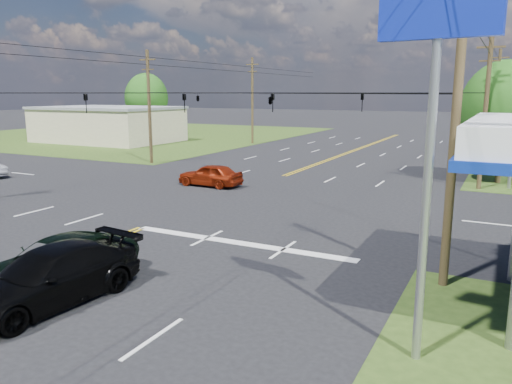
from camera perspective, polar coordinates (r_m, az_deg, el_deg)
The scene contains 17 objects.
ground at distance 29.57m, azimuth -3.00°, elevation -0.46°, with size 280.00×280.00×0.00m, color black.
grass_nw at distance 75.77m, azimuth -14.01°, elevation 6.44°, with size 46.00×48.00×0.03m, color #294115.
stop_bar at distance 20.44m, azimuth -2.03°, elevation -5.87°, with size 10.00×0.50×0.02m, color silver.
retail_nw at distance 64.89m, azimuth -16.52°, elevation 7.32°, with size 16.00×11.00×4.00m, color #C0B790.
pole_se at distance 16.17m, azimuth 21.76°, elevation 6.54°, with size 1.60×0.28×9.50m.
pole_nw at distance 43.78m, azimuth -12.10°, elevation 9.63°, with size 1.60×0.28×9.50m.
pole_ne at distance 34.11m, azimuth 24.74°, elevation 8.43°, with size 1.60×0.28×9.50m.
pole_left_far at distance 59.76m, azimuth -0.42°, elevation 10.51°, with size 1.60×0.28×10.00m.
pole_right_far at distance 53.09m, azimuth 25.73°, elevation 9.30°, with size 1.60×0.28×10.00m.
span_wire_signals at distance 28.95m, azimuth -3.12°, elevation 11.24°, with size 26.00×18.00×1.13m.
power_lines at distance 27.35m, azimuth -5.37°, elevation 16.66°, with size 26.04×100.00×0.64m.
tree_right_a at distance 37.08m, azimuth 26.51°, elevation 8.36°, with size 5.70×5.70×8.18m.
tree_far_l at distance 73.61m, azimuth -12.40°, elevation 10.43°, with size 6.08×6.08×8.72m.
pickup_dkgreen at distance 17.00m, azimuth -21.77°, elevation -7.60°, with size 2.53×5.49×1.52m, color black.
suv_black at distance 15.77m, azimuth -22.46°, elevation -8.93°, with size 2.28×5.60×1.63m, color black.
sedan_red at distance 32.70m, azimuth -5.26°, elevation 1.96°, with size 1.74×4.31×1.47m, color maroon.
polesign_se at distance 11.17m, azimuth 19.85°, elevation 13.63°, with size 2.45×0.54×8.33m.
Camera 1 is at (14.49, -13.06, 6.05)m, focal length 35.00 mm.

